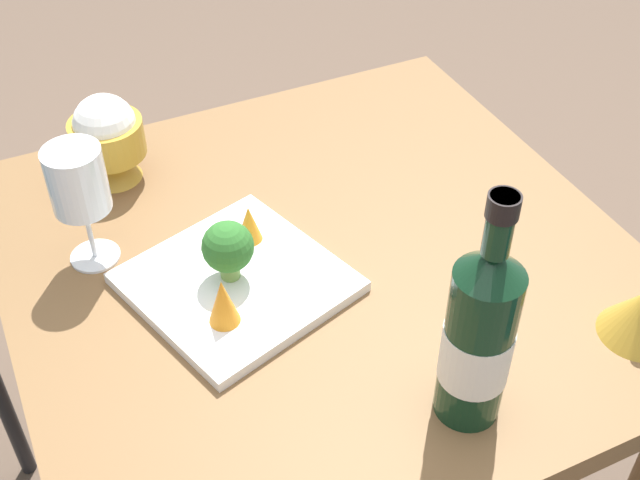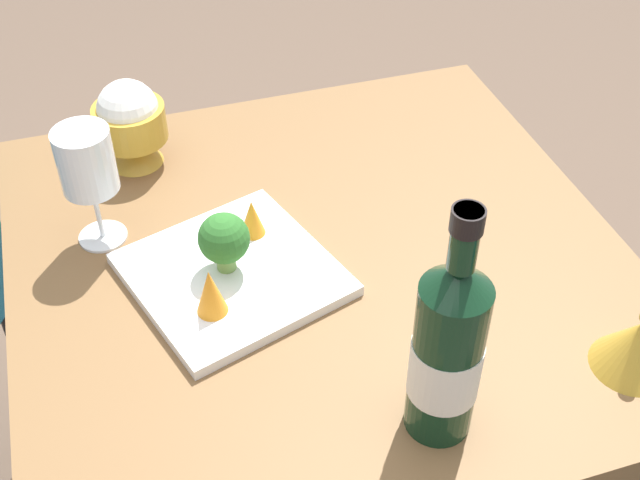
# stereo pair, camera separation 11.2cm
# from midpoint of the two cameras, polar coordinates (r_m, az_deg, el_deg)

# --- Properties ---
(dining_table) EXTENTS (0.84, 0.84, 0.74)m
(dining_table) POSITION_cam_midpoint_polar(r_m,az_deg,el_deg) (1.21, 2.66, -4.55)
(dining_table) COLOR brown
(dining_table) RESTS_ON ground_plane
(wine_bottle) EXTENTS (0.08, 0.08, 0.31)m
(wine_bottle) POSITION_cam_midpoint_polar(r_m,az_deg,el_deg) (0.88, 12.41, -7.61)
(wine_bottle) COLOR black
(wine_bottle) RESTS_ON dining_table
(wine_glass) EXTENTS (0.08, 0.08, 0.18)m
(wine_glass) POSITION_cam_midpoint_polar(r_m,az_deg,el_deg) (1.12, -13.04, 5.02)
(wine_glass) COLOR white
(wine_glass) RESTS_ON dining_table
(rice_bowl) EXTENTS (0.11, 0.11, 0.14)m
(rice_bowl) POSITION_cam_midpoint_polar(r_m,az_deg,el_deg) (1.29, -10.52, 7.90)
(rice_bowl) COLOR gold
(rice_bowl) RESTS_ON dining_table
(rice_bowl_lid) EXTENTS (0.10, 0.10, 0.09)m
(rice_bowl_lid) POSITION_cam_midpoint_polar(r_m,az_deg,el_deg) (1.07, 23.92, -6.68)
(rice_bowl_lid) COLOR gold
(rice_bowl_lid) RESTS_ON dining_table
(serving_plate) EXTENTS (0.31, 0.31, 0.02)m
(serving_plate) POSITION_cam_midpoint_polar(r_m,az_deg,el_deg) (1.10, -3.16, -2.50)
(serving_plate) COLOR white
(serving_plate) RESTS_ON dining_table
(broccoli_floret) EXTENTS (0.07, 0.07, 0.09)m
(broccoli_floret) POSITION_cam_midpoint_polar(r_m,az_deg,el_deg) (1.07, -3.71, 0.04)
(broccoli_floret) COLOR #729E4C
(broccoli_floret) RESTS_ON serving_plate
(carrot_garnish_left) EXTENTS (0.04, 0.04, 0.07)m
(carrot_garnish_left) POSITION_cam_midpoint_polar(r_m,az_deg,el_deg) (1.02, -4.45, -3.70)
(carrot_garnish_left) COLOR orange
(carrot_garnish_left) RESTS_ON serving_plate
(carrot_garnish_right) EXTENTS (0.03, 0.03, 0.06)m
(carrot_garnish_right) POSITION_cam_midpoint_polar(r_m,az_deg,el_deg) (1.14, -1.89, 1.45)
(carrot_garnish_right) COLOR orange
(carrot_garnish_right) RESTS_ON serving_plate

